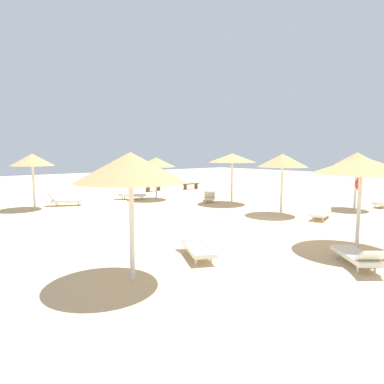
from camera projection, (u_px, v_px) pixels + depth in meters
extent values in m
plane|color=#D1B284|center=(240.00, 227.00, 13.73)|extent=(80.00, 80.00, 0.00)
cylinder|color=silver|center=(232.00, 182.00, 20.15)|extent=(0.12, 0.12, 2.58)
cone|color=tan|center=(232.00, 158.00, 19.98)|extent=(2.84, 2.84, 0.53)
cylinder|color=silver|center=(156.00, 182.00, 21.95)|extent=(0.12, 0.12, 2.23)
cone|color=tan|center=(156.00, 162.00, 21.80)|extent=(2.53, 2.53, 0.61)
cylinder|color=silver|center=(359.00, 210.00, 10.57)|extent=(0.12, 0.12, 2.50)
cone|color=tan|center=(361.00, 165.00, 10.41)|extent=(2.98, 2.98, 0.54)
cylinder|color=silver|center=(132.00, 230.00, 7.93)|extent=(0.12, 0.12, 2.47)
cone|color=tan|center=(130.00, 167.00, 7.76)|extent=(2.60, 2.60, 0.70)
cylinder|color=silver|center=(356.00, 186.00, 18.09)|extent=(0.12, 0.12, 2.52)
cone|color=tan|center=(357.00, 158.00, 17.91)|extent=(2.24, 2.24, 0.65)
torus|color=red|center=(358.00, 184.00, 18.22)|extent=(0.71, 0.29, 0.70)
cylinder|color=silver|center=(34.00, 187.00, 18.16)|extent=(0.12, 0.12, 2.45)
cone|color=tan|center=(32.00, 160.00, 17.99)|extent=(2.26, 2.26, 0.65)
cylinder|color=silver|center=(282.00, 190.00, 16.48)|extent=(0.12, 0.12, 2.46)
cone|color=tan|center=(282.00, 160.00, 16.32)|extent=(2.42, 2.42, 0.64)
cube|color=silver|center=(209.00, 197.00, 21.03)|extent=(1.63, 1.67, 0.12)
cube|color=silver|center=(210.00, 195.00, 20.20)|extent=(0.77, 0.77, 0.44)
cylinder|color=silver|center=(213.00, 201.00, 20.44)|extent=(0.06, 0.06, 0.22)
cylinder|color=silver|center=(206.00, 201.00, 20.46)|extent=(0.06, 0.06, 0.22)
cylinder|color=silver|center=(213.00, 198.00, 21.63)|extent=(0.06, 0.06, 0.22)
cylinder|color=silver|center=(206.00, 198.00, 21.65)|extent=(0.06, 0.06, 0.22)
cube|color=silver|center=(132.00, 195.00, 21.93)|extent=(1.59, 1.71, 0.12)
cube|color=silver|center=(120.00, 192.00, 22.03)|extent=(0.82, 0.81, 0.34)
cylinder|color=silver|center=(122.00, 198.00, 21.83)|extent=(0.06, 0.06, 0.22)
cylinder|color=silver|center=(125.00, 197.00, 22.26)|extent=(0.06, 0.06, 0.22)
cylinder|color=silver|center=(140.00, 198.00, 21.65)|extent=(0.06, 0.06, 0.22)
cylinder|color=silver|center=(142.00, 198.00, 22.08)|extent=(0.06, 0.06, 0.22)
cube|color=silver|center=(355.00, 255.00, 9.10)|extent=(1.58, 1.71, 0.12)
cube|color=silver|center=(372.00, 256.00, 8.28)|extent=(0.80, 0.79, 0.39)
cylinder|color=silver|center=(375.00, 269.00, 8.53)|extent=(0.06, 0.06, 0.22)
cylinder|color=silver|center=(358.00, 269.00, 8.52)|extent=(0.06, 0.06, 0.22)
cylinder|color=silver|center=(352.00, 255.00, 9.72)|extent=(0.06, 0.06, 0.22)
cylinder|color=silver|center=(337.00, 255.00, 9.71)|extent=(0.06, 0.06, 0.22)
cube|color=silver|center=(198.00, 248.00, 9.76)|extent=(1.35, 1.80, 0.12)
cube|color=silver|center=(192.00, 234.00, 10.51)|extent=(0.79, 0.73, 0.39)
cylinder|color=silver|center=(186.00, 249.00, 10.31)|extent=(0.06, 0.06, 0.22)
cylinder|color=silver|center=(200.00, 248.00, 10.41)|extent=(0.06, 0.06, 0.22)
cylinder|color=silver|center=(196.00, 261.00, 9.15)|extent=(0.06, 0.06, 0.22)
cylinder|color=silver|center=(211.00, 260.00, 9.25)|extent=(0.06, 0.06, 0.22)
cylinder|color=silver|center=(375.00, 206.00, 18.67)|extent=(0.06, 0.06, 0.22)
cylinder|color=silver|center=(383.00, 207.00, 18.30)|extent=(0.06, 0.06, 0.22)
cube|color=silver|center=(67.00, 201.00, 19.39)|extent=(1.80, 1.38, 0.12)
cube|color=silver|center=(52.00, 197.00, 19.19)|extent=(0.68, 0.77, 0.46)
cylinder|color=silver|center=(56.00, 205.00, 19.07)|extent=(0.06, 0.06, 0.22)
cylinder|color=silver|center=(57.00, 203.00, 19.50)|extent=(0.06, 0.06, 0.22)
cylinder|color=silver|center=(78.00, 204.00, 19.32)|extent=(0.06, 0.06, 0.22)
cylinder|color=silver|center=(79.00, 203.00, 19.75)|extent=(0.06, 0.06, 0.22)
cube|color=silver|center=(321.00, 213.00, 15.43)|extent=(1.81, 1.10, 0.12)
cube|color=silver|center=(324.00, 206.00, 16.07)|extent=(0.62, 0.74, 0.43)
cylinder|color=silver|center=(318.00, 214.00, 16.07)|extent=(0.06, 0.06, 0.22)
cylinder|color=silver|center=(328.00, 215.00, 15.84)|extent=(0.06, 0.06, 0.22)
cylinder|color=silver|center=(312.00, 218.00, 15.07)|extent=(0.06, 0.06, 0.22)
cylinder|color=silver|center=(323.00, 219.00, 14.83)|extent=(0.06, 0.06, 0.22)
cube|color=brown|center=(153.00, 186.00, 26.66)|extent=(1.54, 0.58, 0.08)
cube|color=brown|center=(148.00, 189.00, 26.28)|extent=(0.16, 0.37, 0.41)
cube|color=brown|center=(158.00, 188.00, 27.09)|extent=(0.16, 0.37, 0.41)
cube|color=brown|center=(191.00, 184.00, 28.18)|extent=(1.54, 0.58, 0.08)
cube|color=brown|center=(185.00, 187.00, 27.90)|extent=(0.16, 0.37, 0.41)
cube|color=brown|center=(196.00, 186.00, 28.51)|extent=(0.16, 0.37, 0.41)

